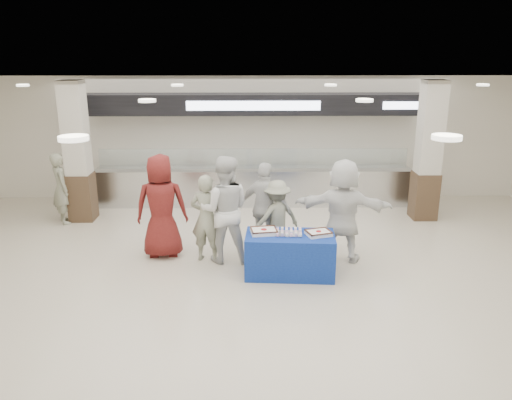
{
  "coord_description": "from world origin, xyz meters",
  "views": [
    {
      "loc": [
        -0.09,
        -6.97,
        3.86
      ],
      "look_at": [
        0.02,
        1.6,
        1.25
      ],
      "focal_mm": 35.0,
      "sensor_mm": 36.0,
      "label": 1
    }
  ],
  "objects_px": {
    "soldier_b": "(277,217)",
    "civilian_white": "(343,210)",
    "sheet_cake_right": "(319,233)",
    "display_table": "(290,255)",
    "civilian_maroon": "(161,206)",
    "soldier_bg": "(61,188)",
    "cupcake_tray": "(289,232)",
    "chef_tall": "(224,209)",
    "soldier_a": "(207,218)",
    "chef_short": "(265,208)",
    "sheet_cake_left": "(264,231)"
  },
  "relations": [
    {
      "from": "sheet_cake_right",
      "to": "civilian_white",
      "type": "relative_size",
      "value": 0.25
    },
    {
      "from": "soldier_b",
      "to": "display_table",
      "type": "bearing_deg",
      "value": 77.12
    },
    {
      "from": "chef_tall",
      "to": "civilian_white",
      "type": "xyz_separation_m",
      "value": [
        2.19,
        0.0,
        -0.03
      ]
    },
    {
      "from": "display_table",
      "to": "sheet_cake_right",
      "type": "xyz_separation_m",
      "value": [
        0.49,
        -0.02,
        0.42
      ]
    },
    {
      "from": "soldier_a",
      "to": "sheet_cake_right",
      "type": "bearing_deg",
      "value": 176.07
    },
    {
      "from": "civilian_maroon",
      "to": "cupcake_tray",
      "type": "bearing_deg",
      "value": 156.05
    },
    {
      "from": "sheet_cake_left",
      "to": "soldier_bg",
      "type": "bearing_deg",
      "value": 148.75
    },
    {
      "from": "sheet_cake_right",
      "to": "chef_short",
      "type": "bearing_deg",
      "value": 129.3
    },
    {
      "from": "chef_tall",
      "to": "civilian_maroon",
      "type": "bearing_deg",
      "value": -11.7
    },
    {
      "from": "display_table",
      "to": "soldier_bg",
      "type": "bearing_deg",
      "value": 154.54
    },
    {
      "from": "cupcake_tray",
      "to": "chef_short",
      "type": "bearing_deg",
      "value": 110.4
    },
    {
      "from": "civilian_maroon",
      "to": "chef_tall",
      "type": "xyz_separation_m",
      "value": [
        1.2,
        -0.25,
        0.01
      ]
    },
    {
      "from": "sheet_cake_right",
      "to": "soldier_b",
      "type": "height_order",
      "value": "soldier_b"
    },
    {
      "from": "soldier_b",
      "to": "civilian_white",
      "type": "height_order",
      "value": "civilian_white"
    },
    {
      "from": "cupcake_tray",
      "to": "civilian_maroon",
      "type": "height_order",
      "value": "civilian_maroon"
    },
    {
      "from": "civilian_white",
      "to": "soldier_a",
      "type": "bearing_deg",
      "value": 11.15
    },
    {
      "from": "soldier_a",
      "to": "chef_tall",
      "type": "bearing_deg",
      "value": -165.71
    },
    {
      "from": "civilian_maroon",
      "to": "soldier_a",
      "type": "distance_m",
      "value": 0.92
    },
    {
      "from": "civilian_maroon",
      "to": "soldier_bg",
      "type": "bearing_deg",
      "value": -40.79
    },
    {
      "from": "sheet_cake_right",
      "to": "soldier_a",
      "type": "xyz_separation_m",
      "value": [
        -2.0,
        0.66,
        0.04
      ]
    },
    {
      "from": "cupcake_tray",
      "to": "soldier_bg",
      "type": "distance_m",
      "value": 5.68
    },
    {
      "from": "soldier_a",
      "to": "soldier_bg",
      "type": "distance_m",
      "value": 4.1
    },
    {
      "from": "display_table",
      "to": "chef_short",
      "type": "distance_m",
      "value": 1.26
    },
    {
      "from": "sheet_cake_right",
      "to": "civilian_white",
      "type": "height_order",
      "value": "civilian_white"
    },
    {
      "from": "soldier_bg",
      "to": "cupcake_tray",
      "type": "bearing_deg",
      "value": -150.86
    },
    {
      "from": "sheet_cake_right",
      "to": "soldier_b",
      "type": "relative_size",
      "value": 0.33
    },
    {
      "from": "cupcake_tray",
      "to": "chef_tall",
      "type": "bearing_deg",
      "value": 152.6
    },
    {
      "from": "sheet_cake_left",
      "to": "cupcake_tray",
      "type": "distance_m",
      "value": 0.44
    },
    {
      "from": "soldier_bg",
      "to": "display_table",
      "type": "bearing_deg",
      "value": -151.14
    },
    {
      "from": "sheet_cake_right",
      "to": "soldier_a",
      "type": "height_order",
      "value": "soldier_a"
    },
    {
      "from": "civilian_maroon",
      "to": "chef_tall",
      "type": "height_order",
      "value": "chef_tall"
    },
    {
      "from": "display_table",
      "to": "civilian_white",
      "type": "bearing_deg",
      "value": 36.15
    },
    {
      "from": "civilian_maroon",
      "to": "chef_tall",
      "type": "relative_size",
      "value": 0.99
    },
    {
      "from": "sheet_cake_right",
      "to": "soldier_b",
      "type": "bearing_deg",
      "value": 124.6
    },
    {
      "from": "soldier_b",
      "to": "civilian_white",
      "type": "distance_m",
      "value": 1.27
    },
    {
      "from": "civilian_maroon",
      "to": "civilian_white",
      "type": "height_order",
      "value": "civilian_maroon"
    },
    {
      "from": "display_table",
      "to": "soldier_b",
      "type": "xyz_separation_m",
      "value": [
        -0.19,
        0.96,
        0.36
      ]
    },
    {
      "from": "display_table",
      "to": "civilian_maroon",
      "type": "height_order",
      "value": "civilian_maroon"
    },
    {
      "from": "chef_short",
      "to": "cupcake_tray",
      "type": "bearing_deg",
      "value": 134.27
    },
    {
      "from": "cupcake_tray",
      "to": "civilian_white",
      "type": "bearing_deg",
      "value": 29.93
    },
    {
      "from": "sheet_cake_right",
      "to": "civilian_white",
      "type": "xyz_separation_m",
      "value": [
        0.53,
        0.66,
        0.19
      ]
    },
    {
      "from": "civilian_maroon",
      "to": "civilian_white",
      "type": "distance_m",
      "value": 3.4
    },
    {
      "from": "display_table",
      "to": "cupcake_tray",
      "type": "bearing_deg",
      "value": 118.24
    },
    {
      "from": "display_table",
      "to": "sheet_cake_right",
      "type": "distance_m",
      "value": 0.65
    },
    {
      "from": "cupcake_tray",
      "to": "civilian_maroon",
      "type": "relative_size",
      "value": 0.21
    },
    {
      "from": "display_table",
      "to": "cupcake_tray",
      "type": "height_order",
      "value": "cupcake_tray"
    },
    {
      "from": "cupcake_tray",
      "to": "chef_tall",
      "type": "height_order",
      "value": "chef_tall"
    },
    {
      "from": "cupcake_tray",
      "to": "chef_tall",
      "type": "xyz_separation_m",
      "value": [
        -1.15,
        0.6,
        0.23
      ]
    },
    {
      "from": "civilian_maroon",
      "to": "civilian_white",
      "type": "relative_size",
      "value": 1.02
    },
    {
      "from": "civilian_maroon",
      "to": "sheet_cake_right",
      "type": "bearing_deg",
      "value": 158.27
    }
  ]
}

